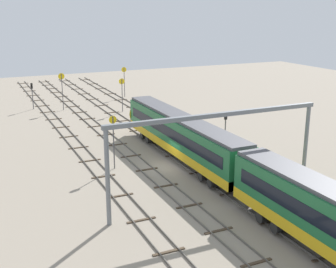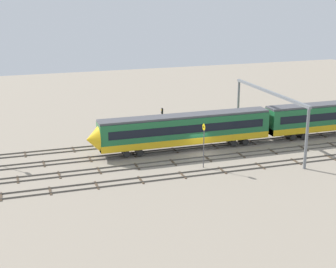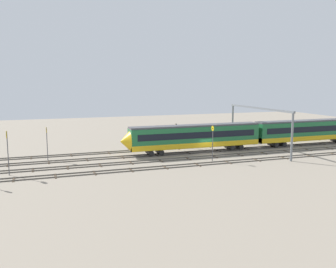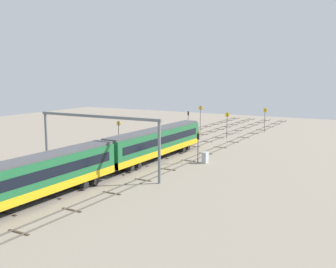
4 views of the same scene
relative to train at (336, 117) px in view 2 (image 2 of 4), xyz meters
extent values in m
plane|color=gray|center=(22.76, 2.32, -2.66)|extent=(145.13, 145.13, 0.00)
cube|color=#59544C|center=(22.76, -5.35, -2.58)|extent=(129.13, 0.07, 0.16)
cube|color=#59544C|center=(22.76, -3.92, -2.58)|extent=(129.13, 0.07, 0.16)
cube|color=#473828|center=(0.16, -4.64, -2.62)|extent=(0.24, 2.40, 0.08)
cube|color=#473828|center=(6.62, -4.64, -2.62)|extent=(0.24, 2.40, 0.08)
cube|color=#473828|center=(13.08, -4.64, -2.62)|extent=(0.24, 2.40, 0.08)
cube|color=#473828|center=(19.53, -4.64, -2.62)|extent=(0.24, 2.40, 0.08)
cube|color=#473828|center=(25.99, -4.64, -2.62)|extent=(0.24, 2.40, 0.08)
cube|color=#473828|center=(32.45, -4.64, -2.62)|extent=(0.24, 2.40, 0.08)
cube|color=#473828|center=(38.90, -4.64, -2.62)|extent=(0.24, 2.40, 0.08)
cube|color=#473828|center=(45.36, -4.64, -2.62)|extent=(0.24, 2.40, 0.08)
cube|color=#59544C|center=(22.76, -0.72, -2.58)|extent=(129.13, 0.07, 0.16)
cube|color=#59544C|center=(22.76, 0.72, -2.58)|extent=(129.13, 0.07, 0.16)
cube|color=#473828|center=(2.22, 0.00, -2.62)|extent=(0.24, 2.40, 0.08)
cube|color=#473828|center=(8.09, 0.00, -2.62)|extent=(0.24, 2.40, 0.08)
cube|color=#473828|center=(13.96, 0.00, -2.62)|extent=(0.24, 2.40, 0.08)
cube|color=#473828|center=(19.83, 0.00, -2.62)|extent=(0.24, 2.40, 0.08)
cube|color=#473828|center=(25.70, 0.00, -2.62)|extent=(0.24, 2.40, 0.08)
cube|color=#473828|center=(31.57, 0.00, -2.62)|extent=(0.24, 2.40, 0.08)
cube|color=#473828|center=(37.44, 0.00, -2.62)|extent=(0.24, 2.40, 0.08)
cube|color=#473828|center=(43.30, 0.00, -2.62)|extent=(0.24, 2.40, 0.08)
cube|color=#59544C|center=(22.76, 3.92, -2.58)|extent=(129.13, 0.07, 0.16)
cube|color=#59544C|center=(22.76, 5.35, -2.58)|extent=(129.13, 0.07, 0.16)
cube|color=#473828|center=(3.63, 4.64, -2.62)|extent=(0.24, 2.40, 0.08)
cube|color=#473828|center=(8.41, 4.64, -2.62)|extent=(0.24, 2.40, 0.08)
cube|color=#473828|center=(13.20, 4.64, -2.62)|extent=(0.24, 2.40, 0.08)
cube|color=#473828|center=(17.98, 4.64, -2.62)|extent=(0.24, 2.40, 0.08)
cube|color=#473828|center=(22.76, 4.64, -2.62)|extent=(0.24, 2.40, 0.08)
cube|color=#473828|center=(27.54, 4.64, -2.62)|extent=(0.24, 2.40, 0.08)
cube|color=#473828|center=(32.33, 4.64, -2.62)|extent=(0.24, 2.40, 0.08)
cube|color=#473828|center=(37.11, 4.64, -2.62)|extent=(0.24, 2.40, 0.08)
cube|color=#473828|center=(41.89, 4.64, -2.62)|extent=(0.24, 2.40, 0.08)
cube|color=#473828|center=(46.67, 4.64, -2.62)|extent=(0.24, 2.40, 0.08)
cube|color=#59544C|center=(22.76, 8.56, -2.58)|extent=(129.13, 0.07, 0.16)
cube|color=#59544C|center=(22.76, 9.99, -2.58)|extent=(129.13, 0.07, 0.16)
cube|color=#473828|center=(7.27, 9.27, -2.62)|extent=(0.24, 2.40, 0.08)
cube|color=#473828|center=(12.43, 9.27, -2.62)|extent=(0.24, 2.40, 0.08)
cube|color=#473828|center=(17.60, 9.27, -2.62)|extent=(0.24, 2.40, 0.08)
cube|color=#473828|center=(22.76, 9.27, -2.62)|extent=(0.24, 2.40, 0.08)
cube|color=#473828|center=(27.93, 9.27, -2.62)|extent=(0.24, 2.40, 0.08)
cube|color=#473828|center=(33.09, 9.27, -2.62)|extent=(0.24, 2.40, 0.08)
cube|color=#473828|center=(38.26, 9.27, -2.62)|extent=(0.24, 2.40, 0.08)
cube|color=#473828|center=(43.42, 9.27, -2.62)|extent=(0.24, 2.40, 0.08)
cube|color=#473828|center=(48.59, 9.27, -2.62)|extent=(0.24, 2.40, 0.08)
cube|color=#1E6638|center=(24.20, 0.00, 0.20)|extent=(24.00, 2.90, 3.60)
cube|color=gold|center=(24.20, 0.00, -1.15)|extent=(24.00, 2.94, 0.90)
cube|color=#4C4C51|center=(24.20, 0.00, 2.15)|extent=(24.00, 2.50, 0.30)
cube|color=black|center=(24.20, -1.46, 0.63)|extent=(22.00, 0.04, 1.10)
cube|color=black|center=(24.20, 1.46, 0.63)|extent=(22.00, 0.04, 1.10)
cylinder|color=black|center=(15.62, 0.00, -2.05)|extent=(0.90, 2.70, 0.90)
cylinder|color=black|center=(17.42, 0.00, -2.05)|extent=(0.90, 2.70, 0.90)
cylinder|color=black|center=(30.98, 0.00, -2.05)|extent=(0.90, 2.70, 0.90)
cylinder|color=black|center=(32.78, 0.00, -2.05)|extent=(0.90, 2.70, 0.90)
cube|color=black|center=(-0.60, -1.46, 0.63)|extent=(22.00, 0.04, 1.10)
cylinder|color=black|center=(6.18, 0.00, -2.05)|extent=(0.90, 2.70, 0.90)
cylinder|color=black|center=(7.98, 0.00, -2.05)|extent=(0.90, 2.70, 0.90)
cone|color=gold|center=(37.00, 0.00, 0.02)|extent=(1.60, 3.24, 3.24)
cylinder|color=slate|center=(12.84, -7.18, 1.14)|extent=(0.36, 0.36, 7.60)
cylinder|color=slate|center=(12.84, 11.77, 1.14)|extent=(0.36, 0.36, 7.60)
cube|color=slate|center=(12.84, 2.29, 5.11)|extent=(0.40, 19.54, 0.35)
cylinder|color=#4C4C51|center=(24.57, 7.53, 0.14)|extent=(0.12, 0.12, 5.60)
cylinder|color=yellow|center=(24.61, 7.53, 2.57)|extent=(0.05, 0.81, 0.81)
cube|color=black|center=(24.64, 7.53, 2.57)|extent=(0.02, 0.36, 0.12)
cylinder|color=#4C4C51|center=(25.50, -6.44, -0.86)|extent=(0.14, 0.14, 3.59)
cube|color=black|center=(25.50, -6.44, 1.39)|extent=(0.20, 0.32, 0.90)
sphere|color=yellow|center=(25.61, -6.44, 1.58)|extent=(0.20, 0.20, 0.20)
sphere|color=#262626|center=(25.61, -6.44, 1.19)|extent=(0.20, 0.20, 0.20)
cube|color=#B2B7BC|center=(25.99, -7.41, -1.83)|extent=(1.08, 0.67, 1.65)
cube|color=#333333|center=(26.54, -7.41, -1.59)|extent=(0.02, 0.47, 0.24)
camera|label=1|loc=(-17.12, 20.54, 13.43)|focal=47.24mm
camera|label=2|loc=(47.16, 62.21, 18.98)|focal=53.99mm
camera|label=3|loc=(50.31, 59.57, 9.95)|focal=39.59mm
camera|label=4|loc=(-28.32, -31.57, 10.77)|focal=42.98mm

